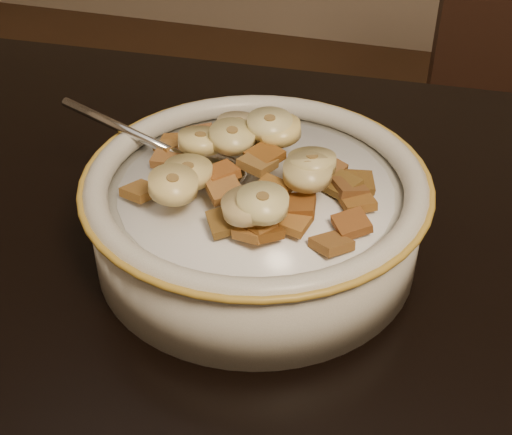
# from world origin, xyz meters

# --- Properties ---
(cereal_bowl) EXTENTS (0.22, 0.22, 0.05)m
(cereal_bowl) POSITION_xyz_m (-0.12, 0.15, 0.78)
(cereal_bowl) COLOR silver
(cereal_bowl) RESTS_ON table
(milk) EXTENTS (0.18, 0.18, 0.00)m
(milk) POSITION_xyz_m (-0.12, 0.15, 0.80)
(milk) COLOR white
(milk) RESTS_ON cereal_bowl
(spoon) EXTENTS (0.06, 0.05, 0.01)m
(spoon) POSITION_xyz_m (-0.16, 0.16, 0.81)
(spoon) COLOR #B8B8B8
(spoon) RESTS_ON cereal_bowl
(cereal_square_0) EXTENTS (0.02, 0.02, 0.01)m
(cereal_square_0) POSITION_xyz_m (-0.17, 0.13, 0.81)
(cereal_square_0) COLOR #9A6B1C
(cereal_square_0) RESTS_ON milk
(cereal_square_1) EXTENTS (0.03, 0.03, 0.01)m
(cereal_square_1) POSITION_xyz_m (-0.16, 0.21, 0.81)
(cereal_square_1) COLOR brown
(cereal_square_1) RESTS_ON milk
(cereal_square_2) EXTENTS (0.03, 0.03, 0.01)m
(cereal_square_2) POSITION_xyz_m (-0.19, 0.12, 0.81)
(cereal_square_2) COLOR brown
(cereal_square_2) RESTS_ON milk
(cereal_square_3) EXTENTS (0.03, 0.03, 0.01)m
(cereal_square_3) POSITION_xyz_m (-0.12, 0.15, 0.83)
(cereal_square_3) COLOR brown
(cereal_square_3) RESTS_ON milk
(cereal_square_4) EXTENTS (0.03, 0.03, 0.01)m
(cereal_square_4) POSITION_xyz_m (-0.13, 0.10, 0.81)
(cereal_square_4) COLOR brown
(cereal_square_4) RESTS_ON milk
(cereal_square_5) EXTENTS (0.03, 0.03, 0.01)m
(cereal_square_5) POSITION_xyz_m (-0.11, 0.09, 0.81)
(cereal_square_5) COLOR brown
(cereal_square_5) RESTS_ON milk
(cereal_square_6) EXTENTS (0.02, 0.02, 0.01)m
(cereal_square_6) POSITION_xyz_m (-0.09, 0.11, 0.81)
(cereal_square_6) COLOR olive
(cereal_square_6) RESTS_ON milk
(cereal_square_7) EXTENTS (0.03, 0.03, 0.01)m
(cereal_square_7) POSITION_xyz_m (-0.19, 0.17, 0.81)
(cereal_square_7) COLOR olive
(cereal_square_7) RESTS_ON milk
(cereal_square_8) EXTENTS (0.02, 0.02, 0.01)m
(cereal_square_8) POSITION_xyz_m (-0.09, 0.12, 0.82)
(cereal_square_8) COLOR brown
(cereal_square_8) RESTS_ON milk
(cereal_square_9) EXTENTS (0.03, 0.03, 0.01)m
(cereal_square_9) POSITION_xyz_m (-0.12, 0.16, 0.83)
(cereal_square_9) COLOR brown
(cereal_square_9) RESTS_ON milk
(cereal_square_10) EXTENTS (0.03, 0.03, 0.01)m
(cereal_square_10) POSITION_xyz_m (-0.14, 0.14, 0.82)
(cereal_square_10) COLOR #9A5626
(cereal_square_10) RESTS_ON milk
(cereal_square_11) EXTENTS (0.03, 0.03, 0.01)m
(cereal_square_11) POSITION_xyz_m (-0.06, 0.12, 0.81)
(cereal_square_11) COLOR brown
(cereal_square_11) RESTS_ON milk
(cereal_square_12) EXTENTS (0.03, 0.03, 0.01)m
(cereal_square_12) POSITION_xyz_m (-0.06, 0.10, 0.81)
(cereal_square_12) COLOR brown
(cereal_square_12) RESTS_ON milk
(cereal_square_13) EXTENTS (0.02, 0.02, 0.01)m
(cereal_square_13) POSITION_xyz_m (-0.19, 0.18, 0.81)
(cereal_square_13) COLOR #925F25
(cereal_square_13) RESTS_ON milk
(cereal_square_14) EXTENTS (0.03, 0.03, 0.01)m
(cereal_square_14) POSITION_xyz_m (-0.13, 0.18, 0.82)
(cereal_square_14) COLOR brown
(cereal_square_14) RESTS_ON milk
(cereal_square_15) EXTENTS (0.03, 0.03, 0.01)m
(cereal_square_15) POSITION_xyz_m (-0.06, 0.15, 0.81)
(cereal_square_15) COLOR #965E1C
(cereal_square_15) RESTS_ON milk
(cereal_square_16) EXTENTS (0.03, 0.03, 0.01)m
(cereal_square_16) POSITION_xyz_m (-0.14, 0.12, 0.82)
(cereal_square_16) COLOR olive
(cereal_square_16) RESTS_ON milk
(cereal_square_17) EXTENTS (0.03, 0.03, 0.01)m
(cereal_square_17) POSITION_xyz_m (-0.07, 0.16, 0.81)
(cereal_square_17) COLOR brown
(cereal_square_17) RESTS_ON milk
(cereal_square_18) EXTENTS (0.03, 0.03, 0.01)m
(cereal_square_18) POSITION_xyz_m (-0.08, 0.17, 0.81)
(cereal_square_18) COLOR brown
(cereal_square_18) RESTS_ON milk
(cereal_square_19) EXTENTS (0.03, 0.03, 0.01)m
(cereal_square_19) POSITION_xyz_m (-0.06, 0.17, 0.81)
(cereal_square_19) COLOR brown
(cereal_square_19) RESTS_ON milk
(cereal_square_20) EXTENTS (0.03, 0.03, 0.01)m
(cereal_square_20) POSITION_xyz_m (-0.06, 0.16, 0.81)
(cereal_square_20) COLOR brown
(cereal_square_20) RESTS_ON milk
(cereal_square_21) EXTENTS (0.03, 0.03, 0.01)m
(cereal_square_21) POSITION_xyz_m (-0.15, 0.20, 0.81)
(cereal_square_21) COLOR olive
(cereal_square_21) RESTS_ON milk
(cereal_square_22) EXTENTS (0.02, 0.02, 0.01)m
(cereal_square_22) POSITION_xyz_m (-0.19, 0.16, 0.81)
(cereal_square_22) COLOR brown
(cereal_square_22) RESTS_ON milk
(cereal_square_23) EXTENTS (0.02, 0.03, 0.01)m
(cereal_square_23) POSITION_xyz_m (-0.11, 0.13, 0.82)
(cereal_square_23) COLOR brown
(cereal_square_23) RESTS_ON milk
(cereal_square_24) EXTENTS (0.03, 0.03, 0.01)m
(cereal_square_24) POSITION_xyz_m (-0.11, 0.09, 0.81)
(cereal_square_24) COLOR olive
(cereal_square_24) RESTS_ON milk
(cereal_square_25) EXTENTS (0.03, 0.03, 0.01)m
(cereal_square_25) POSITION_xyz_m (-0.18, 0.19, 0.81)
(cereal_square_25) COLOR #945D2F
(cereal_square_25) RESTS_ON milk
(banana_slice_0) EXTENTS (0.04, 0.04, 0.01)m
(banana_slice_0) POSITION_xyz_m (-0.16, 0.12, 0.83)
(banana_slice_0) COLOR #E2C382
(banana_slice_0) RESTS_ON milk
(banana_slice_1) EXTENTS (0.04, 0.04, 0.01)m
(banana_slice_1) POSITION_xyz_m (-0.12, 0.10, 0.83)
(banana_slice_1) COLOR #CFB580
(banana_slice_1) RESTS_ON milk
(banana_slice_2) EXTENTS (0.04, 0.04, 0.01)m
(banana_slice_2) POSITION_xyz_m (-0.12, 0.18, 0.84)
(banana_slice_2) COLOR beige
(banana_slice_2) RESTS_ON milk
(banana_slice_3) EXTENTS (0.04, 0.04, 0.01)m
(banana_slice_3) POSITION_xyz_m (-0.15, 0.19, 0.83)
(banana_slice_3) COLOR #FCE5A5
(banana_slice_3) RESTS_ON milk
(banana_slice_4) EXTENTS (0.04, 0.04, 0.01)m
(banana_slice_4) POSITION_xyz_m (-0.09, 0.15, 0.83)
(banana_slice_4) COLOR #CABC68
(banana_slice_4) RESTS_ON milk
(banana_slice_5) EXTENTS (0.04, 0.04, 0.01)m
(banana_slice_5) POSITION_xyz_m (-0.11, 0.10, 0.83)
(banana_slice_5) COLOR #F1EAA3
(banana_slice_5) RESTS_ON milk
(banana_slice_6) EXTENTS (0.04, 0.04, 0.01)m
(banana_slice_6) POSITION_xyz_m (-0.15, 0.17, 0.83)
(banana_slice_6) COLOR #CDC178
(banana_slice_6) RESTS_ON milk
(banana_slice_7) EXTENTS (0.04, 0.04, 0.01)m
(banana_slice_7) POSITION_xyz_m (-0.09, 0.14, 0.83)
(banana_slice_7) COLOR tan
(banana_slice_7) RESTS_ON milk
(banana_slice_8) EXTENTS (0.04, 0.04, 0.02)m
(banana_slice_8) POSITION_xyz_m (-0.17, 0.11, 0.83)
(banana_slice_8) COLOR #FFDE96
(banana_slice_8) RESTS_ON milk
(banana_slice_9) EXTENTS (0.04, 0.04, 0.01)m
(banana_slice_9) POSITION_xyz_m (-0.17, 0.16, 0.83)
(banana_slice_9) COLOR #EFD980
(banana_slice_9) RESTS_ON milk
(banana_slice_10) EXTENTS (0.04, 0.04, 0.01)m
(banana_slice_10) POSITION_xyz_m (-0.12, 0.18, 0.83)
(banana_slice_10) COLOR #D8BA6A
(banana_slice_10) RESTS_ON milk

